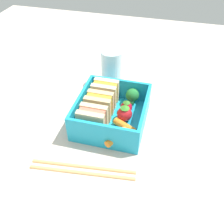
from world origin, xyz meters
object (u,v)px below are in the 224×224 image
strawberry_left (126,107)px  drinking_glass (112,68)px  carrot_stick_left (125,126)px  strawberry_far_left (125,113)px  chopstick_pair (83,169)px  sandwich_center (105,93)px  sandwich_center_left (99,106)px  broccoli_floret (132,95)px  carrot_stick_far_left (116,137)px  sandwich_left (93,120)px

strawberry_left → drinking_glass: size_ratio=0.35×
carrot_stick_left → strawberry_far_left: size_ratio=1.34×
carrot_stick_left → chopstick_pair: 11.95cm
sandwich_center → strawberry_far_left: 6.96cm
sandwich_center_left → sandwich_center: size_ratio=1.00×
strawberry_far_left → broccoli_floret: size_ratio=1.00×
carrot_stick_left → broccoli_floret: 8.48cm
carrot_stick_left → strawberry_left: 5.18cm
carrot_stick_far_left → broccoli_floret: bearing=-3.7°
sandwich_center → strawberry_far_left: sandwich_center is taller
sandwich_left → carrot_stick_far_left: size_ratio=1.00×
sandwich_left → carrot_stick_left: bearing=-73.1°
sandwich_center_left → sandwich_center: (4.45, 0.00, 0.00)cm
sandwich_center_left → drinking_glass: 13.80cm
sandwich_left → sandwich_center_left: (4.45, 0.00, 0.00)cm
sandwich_center_left → chopstick_pair: bearing=-176.4°
strawberry_far_left → chopstick_pair: strawberry_far_left is taller
sandwich_center_left → carrot_stick_far_left: (-5.71, -5.07, -1.96)cm
sandwich_center_left → strawberry_left: 5.88cm
broccoli_floret → drinking_glass: (8.02, 6.79, 1.14)cm
chopstick_pair → sandwich_center_left: bearing=3.6°
sandwich_left → sandwich_center_left: size_ratio=1.00×
carrot_stick_left → broccoli_floret: (8.35, 0.20, 1.43)cm
chopstick_pair → strawberry_left: bearing=-15.5°
sandwich_center_left → chopstick_pair: 13.76cm
carrot_stick_left → strawberry_left: bearing=9.1°
strawberry_left → drinking_glass: (11.30, 6.17, 1.91)cm
broccoli_floret → drinking_glass: drinking_glass is taller
strawberry_far_left → strawberry_left: strawberry_far_left is taller
strawberry_left → sandwich_center_left: bearing=115.2°
carrot_stick_far_left → carrot_stick_left: bearing=-16.9°
sandwich_center_left → carrot_stick_far_left: sandwich_center_left is taller
sandwich_center → strawberry_left: sandwich_center is taller
carrot_stick_left → strawberry_left: (5.07, 0.81, 0.66)cm
sandwich_left → sandwich_center: size_ratio=1.00×
strawberry_left → sandwich_center: bearing=69.0°
sandwich_center_left → strawberry_left: (2.45, -5.20, -1.26)cm
sandwich_center_left → strawberry_left: size_ratio=1.74×
carrot_stick_far_left → broccoli_floret: broccoli_floret is taller
chopstick_pair → drinking_glass: size_ratio=2.09×
sandwich_center → carrot_stick_far_left: bearing=-153.4°
chopstick_pair → drinking_glass: drinking_glass is taller
strawberry_left → strawberry_far_left: bearing=-175.8°
sandwich_left → chopstick_pair: sandwich_left is taller
carrot_stick_left → broccoli_floret: bearing=1.3°
carrot_stick_left → strawberry_far_left: bearing=13.1°
sandwich_center → broccoli_floret: (1.28, -5.82, -0.48)cm
strawberry_far_left → broccoli_floret: 5.64cm
sandwich_center_left → chopstick_pair: (-13.29, -0.85, -3.49)cm
sandwich_left → carrot_stick_far_left: bearing=-103.9°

